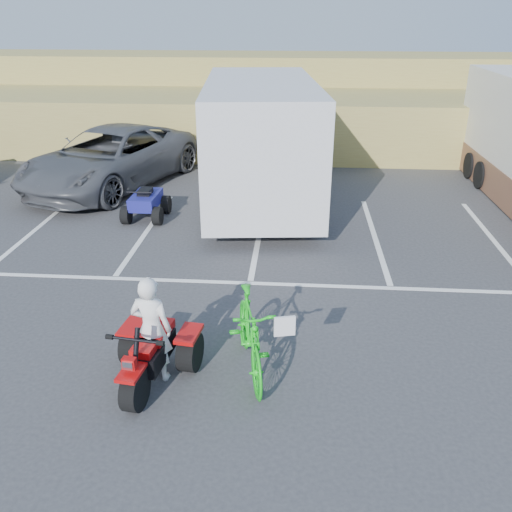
# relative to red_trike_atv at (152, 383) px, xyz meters

# --- Properties ---
(ground) EXTENTS (100.00, 100.00, 0.00)m
(ground) POSITION_rel_red_trike_atv_xyz_m (1.13, 0.76, 0.00)
(ground) COLOR #343436
(ground) RESTS_ON ground
(parking_stripes) EXTENTS (28.00, 5.16, 0.01)m
(parking_stripes) POSITION_rel_red_trike_atv_xyz_m (1.99, 4.83, 0.00)
(parking_stripes) COLOR white
(parking_stripes) RESTS_ON ground
(grass_embankment) EXTENTS (40.00, 8.50, 3.10)m
(grass_embankment) POSITION_rel_red_trike_atv_xyz_m (1.13, 16.24, 1.42)
(grass_embankment) COLOR #998845
(grass_embankment) RESTS_ON ground
(red_trike_atv) EXTENTS (1.36, 1.69, 1.01)m
(red_trike_atv) POSITION_rel_red_trike_atv_xyz_m (0.00, 0.00, 0.00)
(red_trike_atv) COLOR #B10A0A
(red_trike_atv) RESTS_ON ground
(rider) EXTENTS (0.63, 0.46, 1.60)m
(rider) POSITION_rel_red_trike_atv_xyz_m (0.02, 0.15, 0.80)
(rider) COLOR white
(rider) RESTS_ON ground
(green_dirt_bike) EXTENTS (1.02, 2.10, 1.21)m
(green_dirt_bike) POSITION_rel_red_trike_atv_xyz_m (1.37, 0.42, 0.61)
(green_dirt_bike) COLOR #14BF19
(green_dirt_bike) RESTS_ON ground
(grey_pickup) EXTENTS (4.68, 6.68, 1.69)m
(grey_pickup) POSITION_rel_red_trike_atv_xyz_m (-3.54, 9.19, 0.85)
(grey_pickup) COLOR #474A4F
(grey_pickup) RESTS_ON ground
(cargo_trailer) EXTENTS (3.41, 7.09, 3.20)m
(cargo_trailer) POSITION_rel_red_trike_atv_xyz_m (0.98, 8.07, 1.73)
(cargo_trailer) COLOR silver
(cargo_trailer) RESTS_ON ground
(quad_atv_blue) EXTENTS (1.00, 1.33, 0.86)m
(quad_atv_blue) POSITION_rel_red_trike_atv_xyz_m (-1.79, 6.55, 0.00)
(quad_atv_blue) COLOR navy
(quad_atv_blue) RESTS_ON ground
(quad_atv_green) EXTENTS (1.47, 1.73, 0.97)m
(quad_atv_green) POSITION_rel_red_trike_atv_xyz_m (1.02, 8.59, 0.00)
(quad_atv_green) COLOR #155A14
(quad_atv_green) RESTS_ON ground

